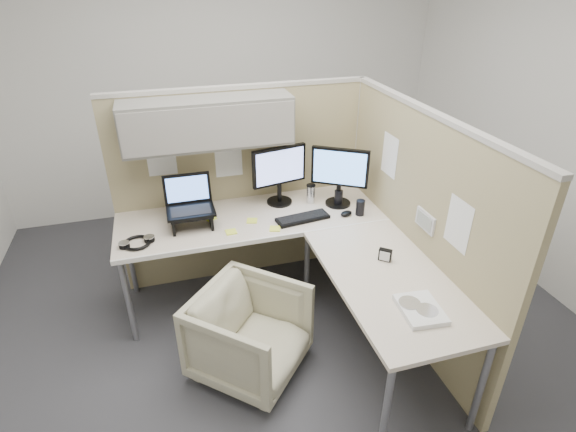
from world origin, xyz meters
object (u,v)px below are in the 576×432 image
object	(u,v)px
office_chair	(250,330)
keyboard	(303,218)
desk	(296,244)
monitor_left	(279,171)

from	to	relation	value
office_chair	keyboard	bearing A→B (deg)	0.81
desk	office_chair	distance (m)	0.66
desk	monitor_left	size ratio (longest dim) A/B	4.29
monitor_left	keyboard	world-z (taller)	monitor_left
keyboard	desk	bearing A→B (deg)	-124.19
office_chair	monitor_left	size ratio (longest dim) A/B	1.41
office_chair	keyboard	distance (m)	0.92
office_chair	keyboard	xyz separation A→B (m)	(0.55, 0.61, 0.41)
desk	monitor_left	xyz separation A→B (m)	(0.03, 0.57, 0.32)
office_chair	monitor_left	distance (m)	1.24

